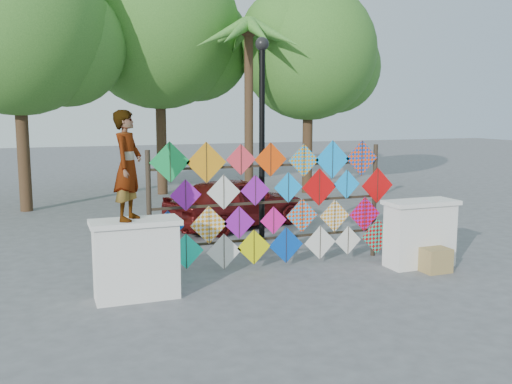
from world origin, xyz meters
The scene contains 13 objects.
ground centered at (0.00, 0.00, 0.00)m, with size 80.00×80.00×0.00m, color slate.
parapet_left centered at (-2.70, -0.20, 0.65)m, with size 1.40×0.65×1.28m.
parapet_right centered at (2.70, -0.20, 0.65)m, with size 1.40×0.65×1.28m.
kite_rack centered at (0.13, 0.73, 1.22)m, with size 5.00×0.24×2.45m.
tree_west centered at (-4.40, 9.03, 5.38)m, with size 5.85×5.20×8.01m.
tree_mid centered at (0.11, 11.03, 5.77)m, with size 6.30×5.60×8.61m.
tree_east centered at (5.09, 9.53, 4.99)m, with size 5.40×4.80×7.42m.
palm_tree centered at (2.20, 8.00, 4.95)m, with size 3.62×3.62×5.83m.
vendor_woman centered at (-2.79, -0.20, 2.14)m, with size 0.62×0.41×1.71m, color #99999E.
sedan centered at (0.57, 4.51, 0.66)m, with size 1.55×3.86×1.32m, color #540E0E.
lamppost centered at (0.30, 2.00, 2.69)m, with size 0.28×0.28×4.46m.
cardboard_box_near centered at (2.73, -0.63, 0.23)m, with size 0.51×0.45×0.45m, color #987A49.
cardboard_box_far centered at (2.91, -0.41, 0.16)m, with size 0.38×0.35×0.32m, color #987A49.
Camera 1 is at (-4.04, -9.09, 2.99)m, focal length 40.00 mm.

